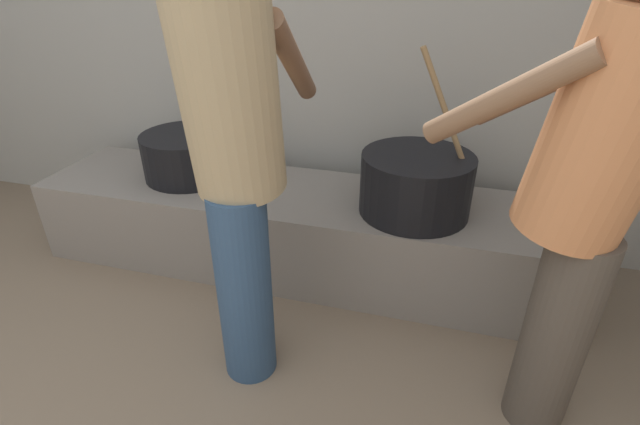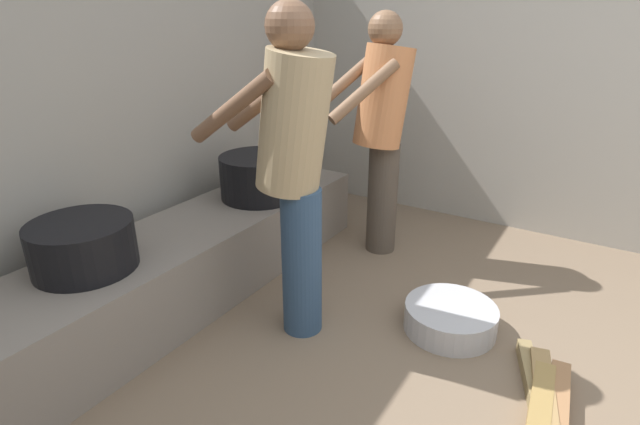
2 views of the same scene
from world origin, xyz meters
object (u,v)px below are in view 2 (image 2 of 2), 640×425
Objects in this scene: cooking_pot_secondary at (83,246)px; cooking_pot_main at (259,176)px; metal_mixing_bowl at (450,318)px; cook_in_tan_shirt at (294,159)px; cook_in_orange_shirt at (382,124)px.

cooking_pot_main is at bearing -4.50° from cooking_pot_secondary.
cooking_pot_main is 1.44m from metal_mixing_bowl.
metal_mixing_bowl is at bearing -60.81° from cook_in_tan_shirt.
cooking_pot_main is 0.46× the size of cook_in_tan_shirt.
cooking_pot_secondary is 0.29× the size of cook_in_tan_shirt.
metal_mixing_bowl is at bearing -96.42° from cooking_pot_main.
cook_in_orange_shirt is at bearing 48.83° from metal_mixing_bowl.
cooking_pot_main is 1.55× the size of cooking_pot_secondary.
cooking_pot_secondary is at bearing 157.20° from cook_in_orange_shirt.
cook_in_orange_shirt is (1.67, -0.70, 0.34)m from cooking_pot_secondary.
metal_mixing_bowl is (0.39, -0.69, -0.84)m from cook_in_tan_shirt.
metal_mixing_bowl is at bearing -54.43° from cooking_pot_secondary.
cooking_pot_main is 0.47× the size of cook_in_orange_shirt.
cooking_pot_main is 0.91m from cook_in_tan_shirt.
cook_in_tan_shirt is 1.16m from metal_mixing_bowl.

